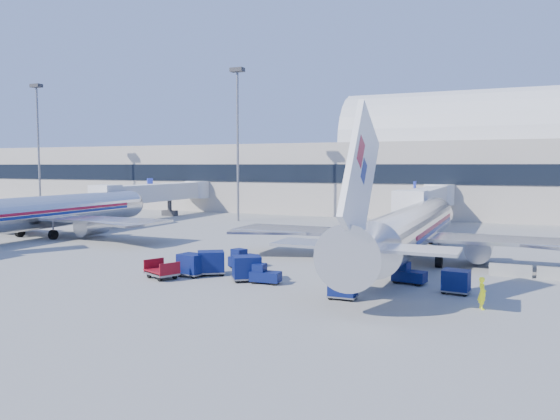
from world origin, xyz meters
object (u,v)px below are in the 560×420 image
at_px(ramp_worker, 482,293).
at_px(cart_solo_far, 456,281).
at_px(tug_lead, 264,275).
at_px(cart_solo_near, 343,286).
at_px(cart_train_a, 247,268).
at_px(jetbridge_near, 428,199).
at_px(tug_right, 408,274).
at_px(jetbridge_mid, 161,193).
at_px(barrier_mid, 559,274).
at_px(airliner_main, 409,229).
at_px(cart_open_red, 162,272).
at_px(cart_train_c, 191,264).
at_px(airliner_mid, 43,212).
at_px(cart_train_b, 211,262).
at_px(mast_west, 238,121).
at_px(mast_far_west, 38,129).
at_px(barrier_near, 510,270).
at_px(tug_left, 243,259).

bearing_deg(ramp_worker, cart_solo_far, 4.82).
height_order(tug_lead, cart_solo_near, cart_solo_near).
bearing_deg(cart_solo_near, cart_train_a, 161.56).
xyz_separation_m(jetbridge_near, ramp_worker, (9.03, -39.66, -2.98)).
relative_size(tug_right, cart_solo_far, 1.30).
distance_m(jetbridge_mid, barrier_mid, 62.81).
distance_m(barrier_mid, tug_lead, 21.48).
bearing_deg(airliner_main, ramp_worker, -63.61).
height_order(jetbridge_mid, cart_open_red, jetbridge_mid).
xyz_separation_m(airliner_main, cart_train_c, (-14.00, -12.09, -2.02)).
bearing_deg(cart_solo_far, airliner_mid, 173.56).
relative_size(tug_right, cart_train_b, 0.95).
bearing_deg(cart_solo_near, tug_right, 62.69).
relative_size(jetbridge_near, mast_west, 1.22).
bearing_deg(ramp_worker, airliner_main, 3.51).
distance_m(mast_far_west, tug_right, 80.17).
height_order(jetbridge_near, tug_lead, jetbridge_near).
bearing_deg(cart_open_red, jetbridge_mid, 150.38).
xyz_separation_m(tug_lead, cart_train_a, (-1.51, 0.20, 0.33)).
bearing_deg(tug_right, jetbridge_near, 105.90).
relative_size(cart_train_a, cart_train_b, 1.00).
relative_size(tug_lead, cart_train_b, 0.85).
bearing_deg(cart_solo_far, barrier_near, 72.57).
height_order(jetbridge_near, barrier_mid, jetbridge_near).
height_order(cart_train_b, cart_train_c, cart_train_b).
bearing_deg(mast_far_west, jetbridge_near, 0.68).
height_order(jetbridge_near, cart_solo_near, jetbridge_near).
bearing_deg(tug_right, barrier_mid, 39.08).
bearing_deg(mast_far_west, cart_solo_far, -25.34).
height_order(airliner_mid, tug_left, airliner_mid).
bearing_deg(cart_train_c, cart_open_red, -123.72).
bearing_deg(cart_solo_far, jetbridge_mid, 149.19).
xyz_separation_m(cart_train_c, cart_solo_near, (12.51, -2.16, -0.08)).
bearing_deg(cart_open_red, airliner_mid, 177.21).
relative_size(barrier_near, cart_train_b, 1.16).
distance_m(cart_open_red, ramp_worker, 22.13).
xyz_separation_m(airliner_main, cart_train_a, (-9.41, -11.93, -1.96)).
height_order(cart_solo_near, cart_solo_far, cart_solo_far).
relative_size(jetbridge_mid, barrier_mid, 9.17).
relative_size(cart_open_red, ramp_worker, 1.55).
xyz_separation_m(barrier_near, tug_left, (-20.07, -4.92, 0.27)).
distance_m(jetbridge_near, cart_train_c, 40.22).
height_order(barrier_mid, cart_solo_far, cart_solo_far).
height_order(airliner_main, cart_train_a, airliner_main).
height_order(tug_lead, cart_solo_far, cart_solo_far).
xyz_separation_m(airliner_mid, cart_solo_far, (46.84, -9.95, -2.10)).
height_order(mast_west, barrier_near, mast_west).
height_order(airliner_main, barrier_near, airliner_main).
distance_m(tug_right, cart_train_c, 15.92).
relative_size(barrier_near, tug_lead, 1.36).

